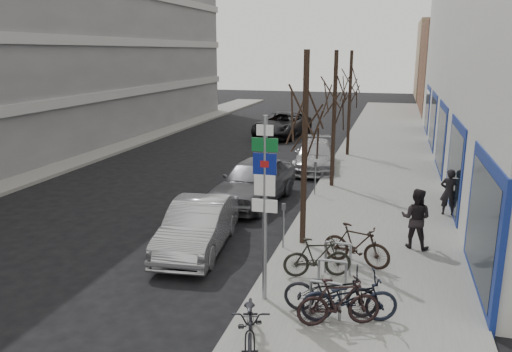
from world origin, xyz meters
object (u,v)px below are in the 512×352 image
Objects in this scene: parked_car_front at (198,226)px; pedestrian_far at (416,218)px; lane_car at (282,125)px; tree_far at (351,78)px; bike_far_inner at (356,245)px; bike_far_curb at (331,287)px; highway_sign_pole at (265,198)px; tree_near at (306,103)px; parked_car_back at (315,156)px; meter_front at (283,221)px; pedestrian_near at (449,192)px; bike_near_left at (251,319)px; bike_near_right at (339,301)px; bike_rack at (332,273)px; bike_mid_curb at (349,294)px; parked_car_mid at (254,181)px; bike_mid_inner at (317,257)px; meter_back at (333,148)px; tree_mid at (335,87)px.

parked_car_front is 2.49× the size of pedestrian_far.
pedestrian_far is (7.84, -18.02, 0.22)m from lane_car.
tree_far is 3.06× the size of bike_far_inner.
highway_sign_pole is at bearing 76.44° from bike_far_curb.
parked_car_back is at bearing 97.03° from tree_near.
meter_front is 6.33m from pedestrian_near.
bike_near_left is 1.10× the size of pedestrian_far.
bike_near_right is at bearing 85.34° from pedestrian_far.
highway_sign_pole is 2.24× the size of bike_near_left.
meter_front is 0.22× the size of lane_car.
parked_car_back reaches higher than bike_near_left.
bike_near_left is 1.89m from bike_near_right.
pedestrian_near reaches higher than bike_rack.
bike_mid_curb is (1.87, -0.45, -1.71)m from highway_sign_pole.
bike_far_inner is at bearing -8.75° from parked_car_front.
bike_far_inner is (1.59, -14.14, -3.41)m from tree_far.
bike_near_right is 0.94× the size of bike_far_inner.
bike_mid_curb is 0.42× the size of parked_car_back.
lane_car is (-6.06, 22.27, 0.05)m from bike_far_curb.
bike_rack is 7.67m from parked_car_mid.
bike_near_right reaches higher than bike_mid_inner.
pedestrian_far reaches higher than meter_back.
tree_near reaches higher than bike_mid_curb.
parked_car_back is (-1.24, 15.11, -0.05)m from bike_near_left.
bike_rack is at bearing -67.02° from lane_car.
bike_rack is 1.26× the size of bike_far_inner.
parked_car_back is (-2.40, 12.63, 0.01)m from bike_rack.
lane_car is (-4.59, 22.02, -1.67)m from highway_sign_pole.
pedestrian_far reaches higher than pedestrian_near.
bike_near_left is 0.40× the size of parked_car_back.
meter_back is 0.26× the size of parked_car_mid.
bike_near_left is (0.49, -4.88, -0.19)m from meter_front.
tree_near is 1.00× the size of tree_far.
bike_mid_inner is at bearing 62.69° from pedestrian_near.
parked_car_back is (-1.20, -3.27, -3.43)m from tree_far.
bike_mid_inner is (-0.46, 0.81, -0.00)m from bike_rack.
lane_car is (-4.79, 5.51, -3.31)m from tree_far.
tree_near is at bearing -90.00° from tree_mid.
tree_far is (0.00, 6.50, 0.00)m from tree_mid.
pedestrian_far reaches higher than bike_mid_inner.
meter_back is 0.76× the size of bike_mid_inner.
tree_far is 10.08m from parked_car_mid.
lane_car is at bearing 105.93° from parked_car_mid.
highway_sign_pole reaches higher than pedestrian_near.
bike_near_right is at bearing 74.36° from pedestrian_near.
meter_back is at bearing 2.97° from bike_far_curb.
parked_car_front reaches higher than bike_near_right.
bike_mid_inner is 1.28m from bike_far_inner.
highway_sign_pole is 0.99× the size of parked_car_front.
highway_sign_pole is 2.15× the size of bike_mid_curb.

